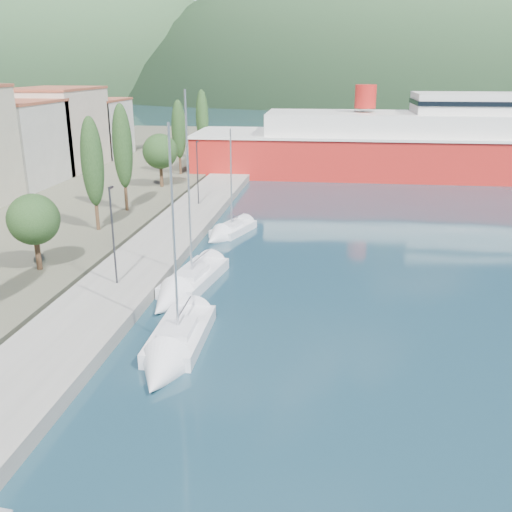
# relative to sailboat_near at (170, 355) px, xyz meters

# --- Properties ---
(ground) EXTENTS (1400.00, 1400.00, 0.00)m
(ground) POSITION_rel_sailboat_near_xyz_m (3.33, 112.24, -0.33)
(ground) COLOR #1A3846
(quay) EXTENTS (5.00, 88.00, 0.80)m
(quay) POSITION_rel_sailboat_near_xyz_m (-5.67, 18.24, 0.07)
(quay) COLOR gray
(quay) RESTS_ON ground
(hills_near) EXTENTS (1010.00, 520.00, 115.00)m
(hills_near) POSITION_rel_sailboat_near_xyz_m (101.38, 364.74, 48.85)
(hills_near) COLOR #345633
(hills_near) RESTS_ON ground
(tree_row) EXTENTS (3.86, 64.70, 9.82)m
(tree_row) POSITION_rel_sailboat_near_xyz_m (-11.85, 25.26, 5.27)
(tree_row) COLOR #47301E
(tree_row) RESTS_ON land_strip
(lamp_posts) EXTENTS (0.15, 47.16, 6.06)m
(lamp_posts) POSITION_rel_sailboat_near_xyz_m (-5.67, 6.55, 3.76)
(lamp_posts) COLOR #2D2D33
(lamp_posts) RESTS_ON quay
(sailboat_near) EXTENTS (2.69, 8.58, 12.26)m
(sailboat_near) POSITION_rel_sailboat_near_xyz_m (0.00, 0.00, 0.00)
(sailboat_near) COLOR silver
(sailboat_near) RESTS_ON ground
(sailboat_mid) EXTENTS (3.81, 9.52, 13.33)m
(sailboat_mid) POSITION_rel_sailboat_near_xyz_m (-1.71, 8.21, -0.01)
(sailboat_mid) COLOR silver
(sailboat_mid) RESTS_ON ground
(sailboat_far) EXTENTS (4.08, 6.89, 9.65)m
(sailboat_far) POSITION_rel_sailboat_near_xyz_m (-1.48, 21.06, -0.05)
(sailboat_far) COLOR silver
(sailboat_far) RESTS_ON ground
(ferry) EXTENTS (60.70, 14.40, 11.99)m
(ferry) POSITION_rel_sailboat_near_xyz_m (19.31, 52.44, 3.32)
(ferry) COLOR red
(ferry) RESTS_ON ground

